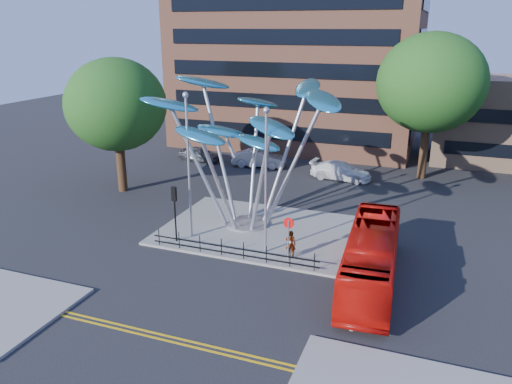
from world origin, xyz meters
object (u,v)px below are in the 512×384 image
at_px(pedestrian, 291,244).
at_px(parked_car_mid, 259,158).
at_px(street_lamp_right, 266,169).
at_px(red_bus, 371,257).
at_px(no_entry_sign_island, 289,231).
at_px(parked_car_right, 341,171).
at_px(parked_car_left, 200,154).
at_px(street_lamp_left, 188,154).
at_px(tree_left, 116,105).
at_px(tree_right, 431,83).
at_px(traffic_light_island, 174,203).
at_px(leaf_sculpture, 247,122).

height_order(pedestrian, parked_car_mid, pedestrian).
height_order(street_lamp_right, red_bus, street_lamp_right).
bearing_deg(red_bus, no_entry_sign_island, 167.14).
distance_m(no_entry_sign_island, pedestrian, 0.91).
distance_m(no_entry_sign_island, parked_car_right, 16.68).
height_order(street_lamp_right, parked_car_right, street_lamp_right).
distance_m(red_bus, parked_car_left, 26.58).
height_order(red_bus, parked_car_mid, red_bus).
height_order(street_lamp_left, parked_car_right, street_lamp_left).
bearing_deg(street_lamp_right, tree_left, 154.23).
bearing_deg(parked_car_mid, parked_car_left, 85.00).
xyz_separation_m(no_entry_sign_island, parked_car_right, (-0.42, 16.64, -1.07)).
distance_m(pedestrian, parked_car_right, 16.36).
relative_size(parked_car_left, parked_car_mid, 0.85).
distance_m(tree_right, red_bus, 21.34).
xyz_separation_m(street_lamp_left, pedestrian, (6.56, -0.70, -4.40)).
relative_size(street_lamp_left, traffic_light_island, 2.57).
bearing_deg(parked_car_mid, tree_right, -88.98).
relative_size(tree_left, no_entry_sign_island, 4.21).
distance_m(street_lamp_right, pedestrian, 4.43).
distance_m(street_lamp_right, parked_car_mid, 19.15).
xyz_separation_m(tree_left, traffic_light_island, (9.00, -7.50, -4.18)).
bearing_deg(tree_left, leaf_sculpture, -15.55).
bearing_deg(parked_car_left, pedestrian, -134.70).
bearing_deg(parked_car_left, tree_right, -79.53).
bearing_deg(parked_car_mid, parked_car_right, -104.32).
bearing_deg(parked_car_left, leaf_sculpture, -137.09).
distance_m(leaf_sculpture, traffic_light_island, 6.65).
bearing_deg(leaf_sculpture, pedestrian, -43.26).
xyz_separation_m(tree_right, parked_car_left, (-20.40, -1.66, -7.33)).
bearing_deg(parked_car_mid, no_entry_sign_island, -160.52).
bearing_deg(no_entry_sign_island, leaf_sculpture, 134.33).
xyz_separation_m(tree_right, parked_car_mid, (-14.30, -1.62, -7.22)).
xyz_separation_m(traffic_light_island, parked_car_mid, (-1.30, 17.88, -1.80)).
height_order(street_lamp_right, traffic_light_island, street_lamp_right).
bearing_deg(leaf_sculpture, tree_right, 56.69).
distance_m(tree_right, pedestrian, 21.31).
distance_m(tree_right, no_entry_sign_island, 21.31).
bearing_deg(leaf_sculpture, no_entry_sign_island, -45.67).
xyz_separation_m(no_entry_sign_island, pedestrian, (0.06, 0.28, -0.86)).
bearing_deg(tree_right, parked_car_mid, -173.55).
distance_m(tree_right, street_lamp_right, 20.64).
height_order(no_entry_sign_island, red_bus, red_bus).
relative_size(pedestrian, parked_car_right, 0.31).
bearing_deg(tree_left, parked_car_right, 30.44).
bearing_deg(parked_car_left, street_lamp_right, -137.55).
distance_m(no_entry_sign_island, parked_car_left, 22.94).
relative_size(tree_right, red_bus, 1.19).
bearing_deg(tree_right, leaf_sculpture, -123.31).
distance_m(street_lamp_right, no_entry_sign_island, 3.64).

